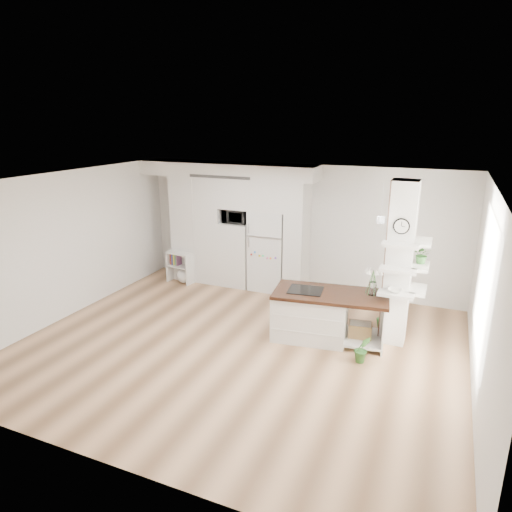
# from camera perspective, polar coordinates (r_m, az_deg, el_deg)

# --- Properties ---
(floor) EXTENTS (7.00, 6.00, 0.01)m
(floor) POSITION_cam_1_polar(r_m,az_deg,el_deg) (7.68, -2.15, -11.14)
(floor) COLOR tan
(floor) RESTS_ON ground
(room) EXTENTS (7.04, 6.04, 2.72)m
(room) POSITION_cam_1_polar(r_m,az_deg,el_deg) (7.00, -2.31, 2.41)
(room) COLOR white
(room) RESTS_ON ground
(cabinet_wall) EXTENTS (4.00, 0.71, 2.70)m
(cabinet_wall) POSITION_cam_1_polar(r_m,az_deg,el_deg) (10.04, -3.26, 4.76)
(cabinet_wall) COLOR silver
(cabinet_wall) RESTS_ON floor
(refrigerator) EXTENTS (0.78, 0.69, 1.75)m
(refrigerator) POSITION_cam_1_polar(r_m,az_deg,el_deg) (9.84, 1.67, 0.74)
(refrigerator) COLOR white
(refrigerator) RESTS_ON floor
(column) EXTENTS (0.69, 0.90, 2.70)m
(column) POSITION_cam_1_polar(r_m,az_deg,el_deg) (7.61, 17.98, -1.18)
(column) COLOR silver
(column) RESTS_ON floor
(window) EXTENTS (0.00, 2.40, 2.40)m
(window) POSITION_cam_1_polar(r_m,az_deg,el_deg) (6.78, 26.65, -3.05)
(window) COLOR white
(window) RESTS_ON room
(pendant_light) EXTENTS (0.12, 0.12, 0.10)m
(pendant_light) POSITION_cam_1_polar(r_m,az_deg,el_deg) (6.56, 11.82, 3.45)
(pendant_light) COLOR white
(pendant_light) RESTS_ON room
(kitchen_island) EXTENTS (1.97, 1.13, 1.41)m
(kitchen_island) POSITION_cam_1_polar(r_m,az_deg,el_deg) (7.81, 7.66, -7.15)
(kitchen_island) COLOR silver
(kitchen_island) RESTS_ON floor
(bookshelf) EXTENTS (0.64, 0.42, 0.71)m
(bookshelf) POSITION_cam_1_polar(r_m,az_deg,el_deg) (10.51, -9.24, -1.63)
(bookshelf) COLOR silver
(bookshelf) RESTS_ON floor
(floor_plant_a) EXTENTS (0.30, 0.28, 0.44)m
(floor_plant_a) POSITION_cam_1_polar(r_m,az_deg,el_deg) (7.29, 13.14, -11.26)
(floor_plant_a) COLOR #2E6528
(floor_plant_a) RESTS_ON floor
(floor_plant_b) EXTENTS (0.26, 0.26, 0.44)m
(floor_plant_b) POSITION_cam_1_polar(r_m,az_deg,el_deg) (8.47, 15.65, -7.36)
(floor_plant_b) COLOR #2E6528
(floor_plant_b) RESTS_ON floor
(microwave) EXTENTS (0.54, 0.37, 0.30)m
(microwave) POSITION_cam_1_polar(r_m,az_deg,el_deg) (9.91, -2.48, 4.99)
(microwave) COLOR #2D2D2D
(microwave) RESTS_ON cabinet_wall
(shelf_plant) EXTENTS (0.27, 0.23, 0.30)m
(shelf_plant) POSITION_cam_1_polar(r_m,az_deg,el_deg) (7.71, 20.07, 0.19)
(shelf_plant) COLOR #2E6528
(shelf_plant) RESTS_ON column
(decor_bowl) EXTENTS (0.22, 0.22, 0.05)m
(decor_bowl) POSITION_cam_1_polar(r_m,az_deg,el_deg) (7.51, 16.97, -4.16)
(decor_bowl) COLOR white
(decor_bowl) RESTS_ON column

